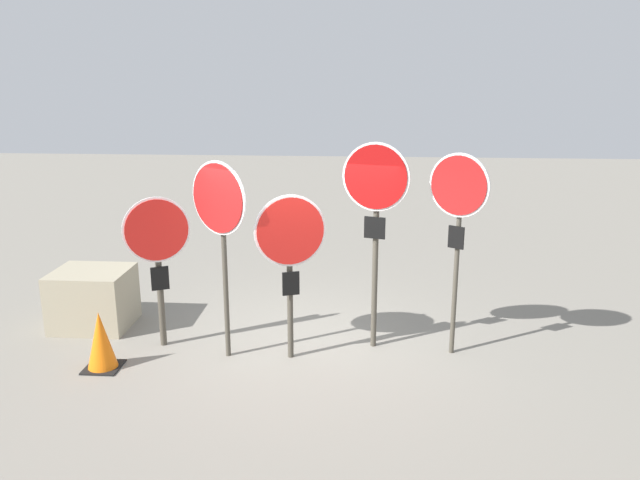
% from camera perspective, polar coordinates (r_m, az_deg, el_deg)
% --- Properties ---
extents(ground_plane, '(40.00, 40.00, 0.00)m').
position_cam_1_polar(ground_plane, '(8.64, -1.73, -9.73)').
color(ground_plane, gray).
extents(stop_sign_0, '(0.80, 0.41, 2.08)m').
position_cam_1_polar(stop_sign_0, '(8.44, -14.63, -0.55)').
color(stop_sign_0, '#474238').
rests_on(stop_sign_0, ground).
extents(stop_sign_1, '(0.78, 0.54, 2.59)m').
position_cam_1_polar(stop_sign_1, '(7.82, -9.17, 2.45)').
color(stop_sign_1, '#474238').
rests_on(stop_sign_1, ground).
extents(stop_sign_2, '(0.87, 0.34, 2.18)m').
position_cam_1_polar(stop_sign_2, '(7.78, -2.74, -0.48)').
color(stop_sign_2, '#474238').
rests_on(stop_sign_2, ground).
extents(stop_sign_3, '(0.85, 0.28, 2.79)m').
position_cam_1_polar(stop_sign_3, '(8.03, 5.10, 3.47)').
color(stop_sign_3, '#474238').
rests_on(stop_sign_3, ground).
extents(stop_sign_4, '(0.68, 0.47, 2.68)m').
position_cam_1_polar(stop_sign_4, '(7.99, 12.52, 2.97)').
color(stop_sign_4, '#474238').
rests_on(stop_sign_4, ground).
extents(traffic_cone_0, '(0.44, 0.44, 0.75)m').
position_cam_1_polar(traffic_cone_0, '(8.38, -19.41, -8.68)').
color(traffic_cone_0, black).
rests_on(traffic_cone_0, ground).
extents(storage_crate, '(1.07, 0.93, 0.85)m').
position_cam_1_polar(storage_crate, '(9.74, -20.04, -5.04)').
color(storage_crate, '#9E937A').
rests_on(storage_crate, ground).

